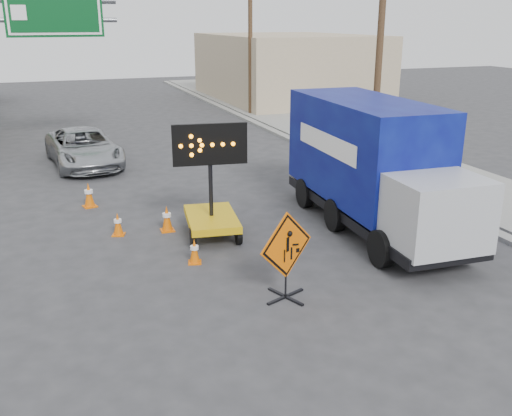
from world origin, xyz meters
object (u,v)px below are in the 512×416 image
construction_sign (286,254)px  pickup_truck (84,148)px  arrow_board (211,212)px  box_truck (372,172)px

construction_sign → pickup_truck: construction_sign is taller
arrow_board → box_truck: (4.37, -0.92, 0.92)m
construction_sign → box_truck: box_truck is taller
arrow_board → pickup_truck: 9.74m
pickup_truck → construction_sign: bearing=-83.3°
construction_sign → pickup_truck: 13.81m
construction_sign → box_truck: 5.10m
arrow_board → pickup_truck: size_ratio=0.59×
construction_sign → arrow_board: arrow_board is taller
pickup_truck → box_truck: box_truck is taller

